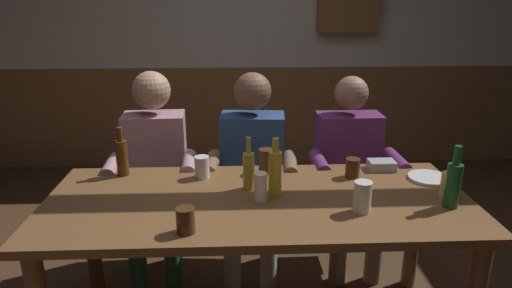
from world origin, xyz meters
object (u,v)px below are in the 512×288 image
bottle_0 (453,183)px  pint_glass_4 (266,161)px  dining_table (258,217)px  person_0 (155,164)px  pint_glass_6 (202,167)px  person_1 (252,163)px  bottle_2 (275,172)px  pint_glass_0 (186,220)px  pint_glass_1 (260,188)px  pint_glass_5 (450,185)px  condiment_caddy (382,165)px  plate_0 (429,178)px  pint_glass_3 (352,168)px  bottle_3 (249,170)px  person_2 (350,165)px  pint_glass_2 (362,197)px  bottle_1 (122,156)px

bottle_0 → pint_glass_4: bearing=150.9°
dining_table → person_0: (-0.59, 0.64, 0.03)m
dining_table → pint_glass_6: pint_glass_6 is taller
person_0 → bottle_0: (1.44, -0.77, 0.18)m
person_1 → bottle_2: bearing=102.3°
dining_table → pint_glass_0: (-0.30, -0.30, 0.15)m
bottle_0 → person_1: bearing=138.1°
bottle_0 → pint_glass_6: bottle_0 is taller
person_0 → pint_glass_1: size_ratio=8.67×
pint_glass_1 → pint_glass_5: bearing=1.2°
condiment_caddy → pint_glass_0: pint_glass_0 is taller
pint_glass_4 → plate_0: bearing=-8.9°
dining_table → person_1: person_1 is taller
bottle_0 → pint_glass_1: bearing=174.1°
pint_glass_3 → pint_glass_5: size_ratio=0.86×
person_0 → pint_glass_0: person_0 is taller
bottle_3 → dining_table: bearing=-69.1°
person_2 → bottle_0: person_2 is taller
condiment_caddy → bottle_0: bearing=-69.9°
bottle_2 → pint_glass_4: size_ratio=2.16×
pint_glass_1 → pint_glass_5: 0.88m
plate_0 → bottle_3: bearing=-175.3°
pint_glass_4 → bottle_2: bearing=-85.3°
pint_glass_4 → pint_glass_0: bearing=-120.2°
person_1 → pint_glass_2: bearing=123.7°
pint_glass_0 → pint_glass_3: 0.96m
person_2 → bottle_3: size_ratio=4.50×
bottle_0 → pint_glass_0: (-1.15, -0.17, -0.06)m
pint_glass_0 → pint_glass_4: bearing=59.8°
pint_glass_1 → pint_glass_3: pint_glass_1 is taller
plate_0 → pint_glass_2: pint_glass_2 is taller
pint_glass_5 → person_1: bearing=143.6°
dining_table → pint_glass_4: 0.36m
bottle_3 → pint_glass_1: bottle_3 is taller
dining_table → person_2: bearing=47.0°
pint_glass_1 → pint_glass_2: (0.43, -0.12, -0.00)m
plate_0 → pint_glass_2: bearing=-142.3°
pint_glass_0 → bottle_3: bearing=57.4°
bottle_2 → bottle_0: bearing=-11.4°
dining_table → condiment_caddy: (0.68, 0.33, 0.13)m
bottle_1 → bottle_2: 0.82m
condiment_caddy → pint_glass_6: (-0.96, -0.07, 0.03)m
condiment_caddy → bottle_3: 0.76m
plate_0 → pint_glass_4: (-0.83, 0.13, 0.06)m
plate_0 → bottle_3: (-0.93, -0.08, 0.09)m
pint_glass_5 → dining_table: bearing=178.6°
person_1 → pint_glass_2: (0.45, -0.80, 0.14)m
person_1 → bottle_2: 0.65m
person_0 → condiment_caddy: size_ratio=8.74×
bottle_0 → pint_glass_0: bottle_0 is taller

